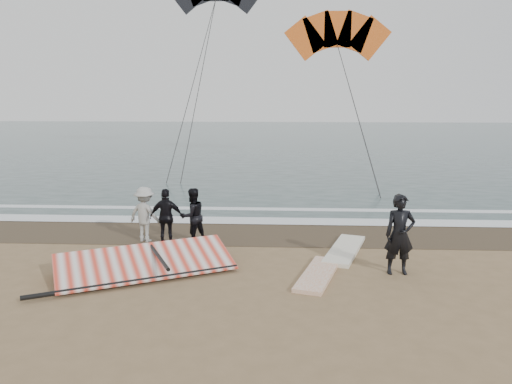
{
  "coord_description": "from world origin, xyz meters",
  "views": [
    {
      "loc": [
        -0.06,
        -10.28,
        4.31
      ],
      "look_at": [
        -0.72,
        3.0,
        1.6
      ],
      "focal_mm": 35.0,
      "sensor_mm": 36.0,
      "label": 1
    }
  ],
  "objects_px": {
    "board_white": "(318,274)",
    "sail_rig": "(145,264)",
    "man_main": "(400,235)",
    "board_cream": "(345,250)"
  },
  "relations": [
    {
      "from": "man_main",
      "to": "board_cream",
      "type": "height_order",
      "value": "man_main"
    },
    {
      "from": "board_white",
      "to": "sail_rig",
      "type": "distance_m",
      "value": 4.18
    },
    {
      "from": "board_cream",
      "to": "board_white",
      "type": "bearing_deg",
      "value": -96.58
    },
    {
      "from": "man_main",
      "to": "sail_rig",
      "type": "xyz_separation_m",
      "value": [
        -6.09,
        -0.17,
        -0.77
      ]
    },
    {
      "from": "sail_rig",
      "to": "board_white",
      "type": "bearing_deg",
      "value": -1.65
    },
    {
      "from": "man_main",
      "to": "board_white",
      "type": "height_order",
      "value": "man_main"
    },
    {
      "from": "man_main",
      "to": "board_cream",
      "type": "relative_size",
      "value": 0.74
    },
    {
      "from": "man_main",
      "to": "sail_rig",
      "type": "height_order",
      "value": "man_main"
    },
    {
      "from": "board_white",
      "to": "board_cream",
      "type": "bearing_deg",
      "value": 82.19
    },
    {
      "from": "board_white",
      "to": "board_cream",
      "type": "distance_m",
      "value": 2.05
    }
  ]
}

